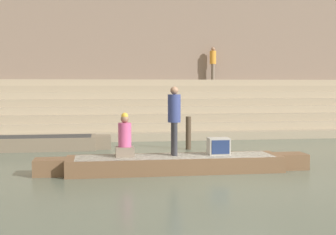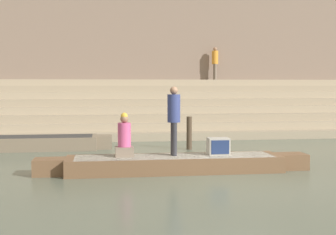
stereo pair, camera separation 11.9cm
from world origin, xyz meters
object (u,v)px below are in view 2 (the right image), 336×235
Objects in this scene: person_on_steps at (215,61)px; mooring_post at (189,133)px; rowboat_main at (175,163)px; person_standing at (174,116)px; person_rowing at (124,139)px; moored_boat_shore at (42,142)px; tv_set at (218,146)px.

mooring_post is at bearing 32.19° from person_on_steps.
rowboat_main is at bearing 33.42° from person_on_steps.
person_standing is 13.03m from person_on_steps.
person_rowing is 0.98× the size of mooring_post.
person_rowing is (-1.26, -0.03, -0.57)m from person_standing.
moored_boat_shore is 5.07m from mooring_post.
moored_boat_shore is (-3.87, 4.75, 0.02)m from rowboat_main.
mooring_post is (2.41, 4.00, -0.29)m from person_rowing.
tv_set is at bearing 13.03° from person_standing.
tv_set is 0.48× the size of mooring_post.
moored_boat_shore is at bearing 172.47° from mooring_post.
mooring_post reaches higher than rowboat_main.
tv_set reaches higher than moored_boat_shore.
person_standing is 0.37× the size of moored_boat_shore.
person_rowing is at bearing -163.54° from person_standing.
person_on_steps reaches higher than rowboat_main.
person_on_steps is at bearing 39.62° from moored_boat_shore.
mooring_post is at bearing 89.04° from person_standing.
person_on_steps is (2.90, 8.25, 2.92)m from mooring_post.
person_standing is 1.39m from person_rowing.
person_on_steps is (4.05, 12.34, 3.27)m from rowboat_main.
tv_set is at bearing 38.33° from person_on_steps.
person_on_steps is at bearing 64.22° from person_rowing.
rowboat_main is 1.42m from person_rowing.
rowboat_main is at bearing -55.04° from moored_boat_shore.
tv_set is (2.42, -0.01, -0.23)m from person_rowing.
tv_set reaches higher than rowboat_main.
person_standing is at bearing 33.25° from person_on_steps.
person_standing is at bearing -54.30° from moored_boat_shore.
person_rowing is 2.03× the size of tv_set.
mooring_post is at bearing 56.61° from person_rowing.
person_rowing is at bearing -64.97° from moored_boat_shore.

